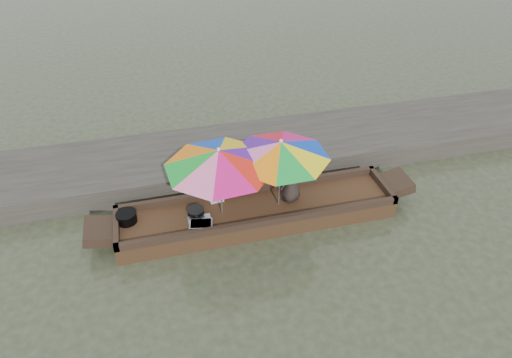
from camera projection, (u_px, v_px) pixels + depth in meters
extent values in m
plane|color=#2F361F|center=(257.00, 220.00, 9.48)|extent=(80.00, 80.00, 0.00)
cube|color=#2D2B26|center=(235.00, 154.00, 11.05)|extent=(22.00, 2.20, 0.50)
cube|color=black|center=(257.00, 214.00, 9.37)|extent=(5.65, 1.20, 0.35)
cylinder|color=black|center=(126.00, 217.00, 8.87)|extent=(0.39, 0.39, 0.21)
cube|color=silver|center=(201.00, 225.00, 8.78)|extent=(0.49, 0.38, 0.09)
cube|color=silver|center=(200.00, 221.00, 8.89)|extent=(0.45, 0.31, 0.06)
cylinder|color=black|center=(196.00, 213.00, 9.03)|extent=(0.32, 0.32, 0.15)
cube|color=silver|center=(216.00, 195.00, 9.39)|extent=(0.30, 0.24, 0.26)
imported|color=black|center=(292.00, 177.00, 9.16)|extent=(0.66, 0.64, 1.14)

